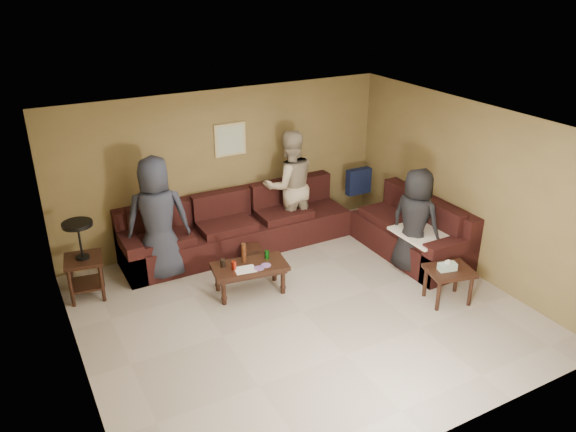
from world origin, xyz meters
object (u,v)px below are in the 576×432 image
object	(u,v)px
end_table_left	(83,259)
waste_bin	(252,257)
person_left	(158,219)
person_right	(415,221)
sectional_sofa	(299,233)
side_table_right	(449,274)
coffee_table	(249,269)
person_middle	(290,186)

from	to	relation	value
end_table_left	waste_bin	size ratio (longest dim) A/B	3.38
end_table_left	waste_bin	bearing A→B (deg)	-7.92
waste_bin	person_left	distance (m)	1.53
person_right	person_left	bearing A→B (deg)	45.38
person_left	person_right	distance (m)	3.71
sectional_sofa	end_table_left	world-z (taller)	end_table_left
sectional_sofa	side_table_right	distance (m)	2.46
coffee_table	side_table_right	xyz separation A→B (m)	(2.26, -1.48, 0.05)
end_table_left	side_table_right	size ratio (longest dim) A/B	1.63
person_left	person_right	world-z (taller)	person_left
sectional_sofa	end_table_left	size ratio (longest dim) A/B	4.13
sectional_sofa	waste_bin	world-z (taller)	sectional_sofa
side_table_right	person_left	bearing A→B (deg)	141.88
coffee_table	end_table_left	xyz separation A→B (m)	(-2.02, 0.96, 0.22)
side_table_right	person_middle	world-z (taller)	person_middle
person_left	person_middle	world-z (taller)	person_middle
coffee_table	side_table_right	size ratio (longest dim) A/B	1.58
person_left	person_right	bearing A→B (deg)	168.67
end_table_left	person_middle	world-z (taller)	person_middle
side_table_right	waste_bin	xyz separation A→B (m)	(-1.93, 2.12, -0.25)
sectional_sofa	person_left	bearing A→B (deg)	172.43
person_right	side_table_right	bearing A→B (deg)	151.90
coffee_table	waste_bin	distance (m)	0.74
person_middle	sectional_sofa	bearing A→B (deg)	85.37
end_table_left	person_middle	bearing A→B (deg)	5.38
coffee_table	waste_bin	xyz separation A→B (m)	(0.33, 0.63, -0.20)
end_table_left	waste_bin	world-z (taller)	end_table_left
end_table_left	sectional_sofa	bearing A→B (deg)	-3.93
sectional_sofa	waste_bin	xyz separation A→B (m)	(-0.88, -0.11, -0.16)
sectional_sofa	person_right	xyz separation A→B (m)	(1.19, -1.31, 0.47)
sectional_sofa	waste_bin	distance (m)	0.90
sectional_sofa	person_left	distance (m)	2.25
end_table_left	person_right	distance (m)	4.68
end_table_left	person_left	world-z (taller)	person_left
coffee_table	person_right	xyz separation A→B (m)	(2.41, -0.57, 0.43)
waste_bin	person_left	bearing A→B (deg)	162.92
sectional_sofa	coffee_table	distance (m)	1.42
sectional_sofa	waste_bin	bearing A→B (deg)	-173.15
coffee_table	person_middle	distance (m)	1.92
coffee_table	person_left	bearing A→B (deg)	132.42
sectional_sofa	person_middle	bearing A→B (deg)	77.80
end_table_left	person_left	size ratio (longest dim) A/B	0.61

